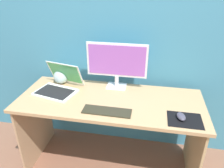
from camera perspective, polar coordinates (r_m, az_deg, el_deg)
The scene contains 9 objects.
ground_plane at distance 2.32m, azimuth -0.48°, elevation -19.95°, with size 8.00×8.00×0.00m, color brown.
wall_back at distance 2.05m, azimuth 1.72°, elevation 14.40°, with size 6.00×0.04×2.50m, color teal.
desk at distance 1.93m, azimuth -0.55°, elevation -7.73°, with size 1.58×0.65×0.74m.
monitor at distance 1.95m, azimuth 1.27°, elevation 5.58°, with size 0.55×0.14×0.42m.
laptop at distance 2.03m, azimuth -13.85°, elevation -0.38°, with size 0.41×0.41×0.24m.
fishbowl at distance 2.16m, azimuth -13.29°, elevation 1.95°, with size 0.14×0.14×0.14m, color silver.
keyboard_external at distance 1.69m, azimuth -1.37°, elevation -7.19°, with size 0.38×0.12×0.01m, color #2F2D1E.
mousepad at distance 1.69m, azimuth 18.66°, elevation -8.95°, with size 0.25×0.20×0.00m, color black.
mouse at distance 1.68m, azimuth 17.79°, elevation -8.17°, with size 0.06×0.10×0.04m, color #484557.
Camera 1 is at (0.31, -1.56, 1.69)m, focal length 34.63 mm.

